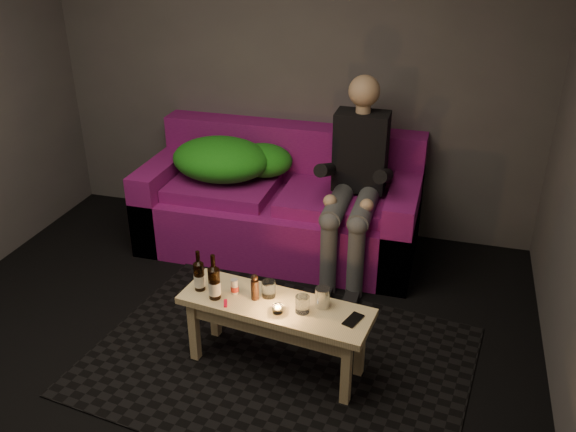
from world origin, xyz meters
name	(u,v)px	position (x,y,z in m)	size (l,w,h in m)	color
floor	(184,393)	(0.00, 0.00, 0.00)	(4.50, 4.50, 0.00)	black
room	(198,86)	(0.00, 0.47, 1.64)	(4.50, 4.50, 4.50)	silver
rug	(278,360)	(0.44, 0.41, 0.01)	(2.23, 1.62, 0.01)	black
sofa	(281,207)	(0.04, 1.82, 0.33)	(2.14, 0.96, 0.92)	#7B106D
green_blanket	(229,160)	(-0.39, 1.81, 0.69)	(0.94, 0.64, 0.32)	#1E8F1A
person	(356,176)	(0.65, 1.65, 0.74)	(0.39, 0.89, 1.43)	black
coffee_table	(275,315)	(0.44, 0.36, 0.37)	(1.15, 0.49, 0.46)	#D2B87B
beer_bottle_a	(199,275)	(-0.03, 0.38, 0.55)	(0.06, 0.06, 0.26)	black
beer_bottle_b	(214,282)	(0.09, 0.32, 0.56)	(0.07, 0.07, 0.28)	black
salt_shaker	(235,286)	(0.18, 0.39, 0.50)	(0.04, 0.04, 0.09)	silver
pepper_mill	(255,290)	(0.31, 0.37, 0.52)	(0.05, 0.05, 0.12)	black
tumbler_back	(269,289)	(0.38, 0.42, 0.50)	(0.08, 0.08, 0.10)	white
tealight	(278,309)	(0.47, 0.28, 0.48)	(0.06, 0.06, 0.05)	white
tumbler_front	(302,304)	(0.60, 0.32, 0.51)	(0.08, 0.08, 0.10)	white
steel_cup	(323,297)	(0.70, 0.41, 0.51)	(0.08, 0.08, 0.12)	#ACAFB3
smartphone	(353,320)	(0.89, 0.32, 0.46)	(0.07, 0.14, 0.01)	black
red_lighter	(225,303)	(0.17, 0.27, 0.46)	(0.02, 0.07, 0.01)	red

